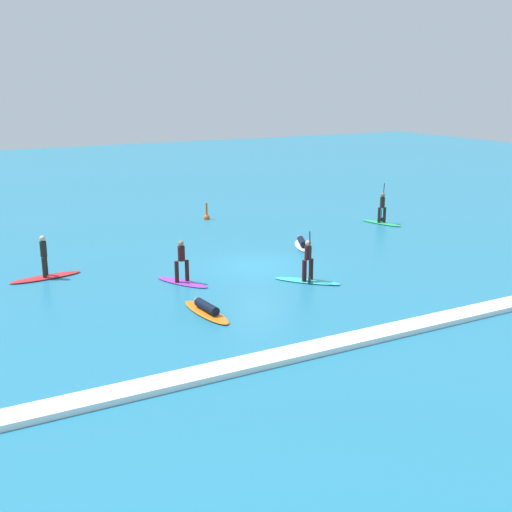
{
  "coord_description": "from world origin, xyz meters",
  "views": [
    {
      "loc": [
        -13.52,
        -24.84,
        8.18
      ],
      "look_at": [
        0.0,
        0.0,
        0.5
      ],
      "focal_mm": 45.34,
      "sensor_mm": 36.0,
      "label": 1
    }
  ],
  "objects": [
    {
      "name": "surfer_on_green_board",
      "position": [
        10.93,
        4.51,
        0.48
      ],
      "size": [
        1.38,
        2.76,
        2.38
      ],
      "rotation": [
        0.0,
        0.0,
        1.86
      ],
      "color": "#23B266",
      "rests_on": "ground_plane"
    },
    {
      "name": "surfer_on_red_board",
      "position": [
        -8.78,
        2.75,
        0.4
      ],
      "size": [
        3.13,
        1.1,
        1.88
      ],
      "rotation": [
        0.0,
        0.0,
        0.13
      ],
      "color": "red",
      "rests_on": "ground_plane"
    },
    {
      "name": "surfer_on_purple_board",
      "position": [
        -3.9,
        -0.7,
        0.49
      ],
      "size": [
        1.82,
        2.66,
        1.83
      ],
      "rotation": [
        0.0,
        0.0,
        5.2
      ],
      "color": "purple",
      "rests_on": "ground_plane"
    },
    {
      "name": "marker_buoy",
      "position": [
        2.34,
        10.61,
        0.18
      ],
      "size": [
        0.37,
        0.37,
        1.1
      ],
      "color": "#E55119",
      "rests_on": "ground_plane"
    },
    {
      "name": "surfer_on_orange_board",
      "position": [
        -4.53,
        -4.53,
        0.14
      ],
      "size": [
        0.99,
        3.02,
        0.44
      ],
      "rotation": [
        0.0,
        0.0,
        1.65
      ],
      "color": "orange",
      "rests_on": "ground_plane"
    },
    {
      "name": "ground_plane",
      "position": [
        0.0,
        0.0,
        0.0
      ],
      "size": [
        120.0,
        120.0,
        0.0
      ],
      "primitive_type": "plane",
      "color": "teal",
      "rests_on": "ground"
    },
    {
      "name": "wave_crest",
      "position": [
        0.0,
        -9.27,
        0.09
      ],
      "size": [
        25.53,
        0.9,
        0.18
      ],
      "primitive_type": "cube",
      "color": "white",
      "rests_on": "ground_plane"
    },
    {
      "name": "surfer_on_white_board",
      "position": [
        3.82,
        2.13,
        0.16
      ],
      "size": [
        1.62,
        2.46,
        0.43
      ],
      "rotation": [
        0.0,
        0.0,
        1.13
      ],
      "color": "white",
      "rests_on": "ground_plane"
    },
    {
      "name": "surfer_on_teal_board",
      "position": [
        0.8,
        -3.07,
        0.47
      ],
      "size": [
        2.39,
        2.55,
        2.3
      ],
      "rotation": [
        0.0,
        0.0,
        5.45
      ],
      "color": "#33C6CC",
      "rests_on": "ground_plane"
    }
  ]
}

